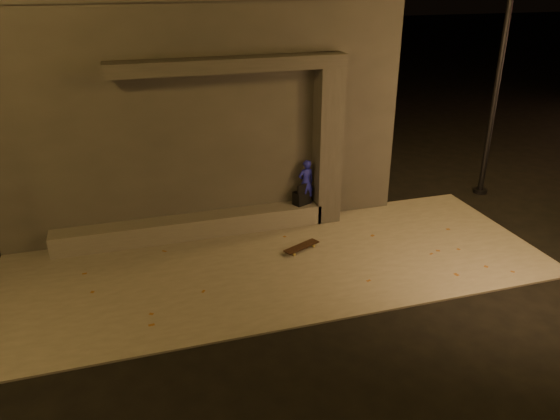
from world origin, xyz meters
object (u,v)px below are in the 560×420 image
object	(u,v)px
skateboard	(301,247)
backpack	(302,197)
column	(327,147)
skateboarder	(306,182)

from	to	relation	value
skateboard	backpack	bearing A→B (deg)	46.37
column	backpack	bearing A→B (deg)	-180.00
column	skateboard	world-z (taller)	column
column	skateboard	size ratio (longest dim) A/B	4.08
skateboarder	backpack	distance (m)	0.37
skateboarder	backpack	world-z (taller)	skateboarder
skateboarder	skateboard	distance (m)	1.75
column	skateboarder	bearing A→B (deg)	180.00
column	skateboarder	size ratio (longest dim) A/B	3.35
column	skateboard	bearing A→B (deg)	-127.88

